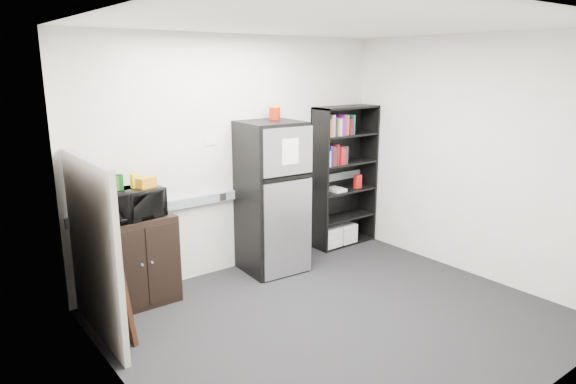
% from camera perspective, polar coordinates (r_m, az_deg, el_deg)
% --- Properties ---
extents(floor, '(4.00, 4.00, 0.00)m').
position_cam_1_polar(floor, '(5.08, 5.65, -13.87)').
color(floor, black).
rests_on(floor, ground).
extents(wall_back, '(4.00, 0.02, 2.70)m').
position_cam_1_polar(wall_back, '(5.97, -5.58, 4.10)').
color(wall_back, silver).
rests_on(wall_back, floor).
extents(wall_right, '(0.02, 3.50, 2.70)m').
position_cam_1_polar(wall_right, '(6.14, 19.77, 3.60)').
color(wall_right, silver).
rests_on(wall_right, floor).
extents(wall_left, '(0.02, 3.50, 2.70)m').
position_cam_1_polar(wall_left, '(3.58, -17.93, -3.23)').
color(wall_left, silver).
rests_on(wall_left, floor).
extents(ceiling, '(4.00, 3.50, 0.02)m').
position_cam_1_polar(ceiling, '(4.51, 6.51, 18.12)').
color(ceiling, white).
rests_on(ceiling, wall_back).
extents(electrical_raceway, '(3.92, 0.05, 0.10)m').
position_cam_1_polar(electrical_raceway, '(6.04, -5.33, -0.15)').
color(electrical_raceway, gray).
rests_on(electrical_raceway, wall_back).
extents(wall_note, '(0.14, 0.00, 0.10)m').
position_cam_1_polar(wall_note, '(5.76, -8.56, 5.66)').
color(wall_note, white).
rests_on(wall_note, wall_back).
extents(bookshelf, '(0.90, 0.34, 1.85)m').
position_cam_1_polar(bookshelf, '(6.81, 6.14, 2.07)').
color(bookshelf, black).
rests_on(bookshelf, floor).
extents(cubicle_partition, '(0.06, 1.30, 1.62)m').
position_cam_1_polar(cubicle_partition, '(4.76, -20.79, -6.06)').
color(cubicle_partition, '#A9A296').
rests_on(cubicle_partition, floor).
extents(cabinet, '(0.73, 0.48, 0.91)m').
position_cam_1_polar(cabinet, '(5.41, -16.33, -7.32)').
color(cabinet, black).
rests_on(cabinet, floor).
extents(microwave, '(0.56, 0.42, 0.29)m').
position_cam_1_polar(microwave, '(5.21, -16.71, -1.22)').
color(microwave, black).
rests_on(microwave, cabinet).
extents(snack_box_a, '(0.08, 0.06, 0.15)m').
position_cam_1_polar(snack_box_a, '(5.15, -18.44, 0.99)').
color(snack_box_a, '#205117').
rests_on(snack_box_a, microwave).
extents(snack_box_b, '(0.08, 0.06, 0.15)m').
position_cam_1_polar(snack_box_b, '(5.16, -18.24, 1.02)').
color(snack_box_b, '#0C3812').
rests_on(snack_box_b, microwave).
extents(snack_box_c, '(0.08, 0.06, 0.14)m').
position_cam_1_polar(snack_box_c, '(5.21, -16.68, 1.20)').
color(snack_box_c, gold).
rests_on(snack_box_c, microwave).
extents(snack_bag, '(0.20, 0.14, 0.10)m').
position_cam_1_polar(snack_bag, '(5.20, -15.44, 1.04)').
color(snack_bag, '#BE7B13').
rests_on(snack_bag, microwave).
extents(refrigerator, '(0.70, 0.73, 1.75)m').
position_cam_1_polar(refrigerator, '(5.93, -1.93, -0.60)').
color(refrigerator, black).
rests_on(refrigerator, floor).
extents(coffee_can, '(0.13, 0.13, 0.18)m').
position_cam_1_polar(coffee_can, '(5.96, -1.50, 8.93)').
color(coffee_can, '#9F1907').
rests_on(coffee_can, refrigerator).
extents(framed_poster, '(0.14, 0.70, 0.90)m').
position_cam_1_polar(framed_poster, '(4.90, -18.84, -9.85)').
color(framed_poster, black).
rests_on(framed_poster, floor).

